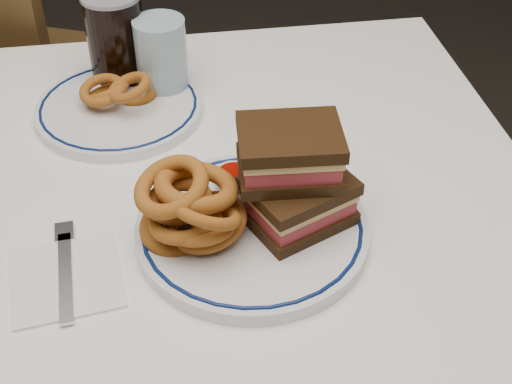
{
  "coord_description": "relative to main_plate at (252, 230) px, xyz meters",
  "views": [
    {
      "loc": [
        0.12,
        -0.76,
        1.37
      ],
      "look_at": [
        0.22,
        -0.12,
        0.82
      ],
      "focal_mm": 50.0,
      "sensor_mm": 36.0,
      "label": 1
    }
  ],
  "objects": [
    {
      "name": "dining_table",
      "position": [
        -0.22,
        0.12,
        -0.12
      ],
      "size": [
        1.27,
        0.87,
        0.75
      ],
      "color": "white",
      "rests_on": "floor"
    },
    {
      "name": "main_plate",
      "position": [
        0.0,
        0.0,
        0.0
      ],
      "size": [
        0.29,
        0.29,
        0.02
      ],
      "color": "silver",
      "rests_on": "dining_table"
    },
    {
      "name": "reuben_sandwich",
      "position": [
        0.05,
        0.01,
        0.07
      ],
      "size": [
        0.15,
        0.14,
        0.13
      ],
      "color": "black",
      "rests_on": "main_plate"
    },
    {
      "name": "onion_rings_main",
      "position": [
        -0.08,
        -0.01,
        0.05
      ],
      "size": [
        0.14,
        0.13,
        0.12
      ],
      "color": "brown",
      "rests_on": "main_plate"
    },
    {
      "name": "ketchup_ramekin",
      "position": [
        -0.01,
        0.07,
        0.02
      ],
      "size": [
        0.05,
        0.05,
        0.03
      ],
      "color": "white",
      "rests_on": "main_plate"
    },
    {
      "name": "beer_mug",
      "position": [
        -0.15,
        0.4,
        0.07
      ],
      "size": [
        0.14,
        0.09,
        0.16
      ],
      "color": "black",
      "rests_on": "dining_table"
    },
    {
      "name": "water_glass",
      "position": [
        -0.09,
        0.36,
        0.05
      ],
      "size": [
        0.08,
        0.08,
        0.13
      ],
      "primitive_type": "cylinder",
      "color": "#91ACBB",
      "rests_on": "dining_table"
    },
    {
      "name": "far_plate",
      "position": [
        -0.16,
        0.3,
        -0.0
      ],
      "size": [
        0.26,
        0.26,
        0.02
      ],
      "color": "silver",
      "rests_on": "dining_table"
    },
    {
      "name": "onion_rings_far",
      "position": [
        -0.16,
        0.31,
        0.03
      ],
      "size": [
        0.12,
        0.11,
        0.07
      ],
      "color": "brown",
      "rests_on": "far_plate"
    },
    {
      "name": "napkin_fork",
      "position": [
        -0.23,
        -0.04,
        -0.01
      ],
      "size": [
        0.14,
        0.17,
        0.01
      ],
      "color": "white",
      "rests_on": "dining_table"
    }
  ]
}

